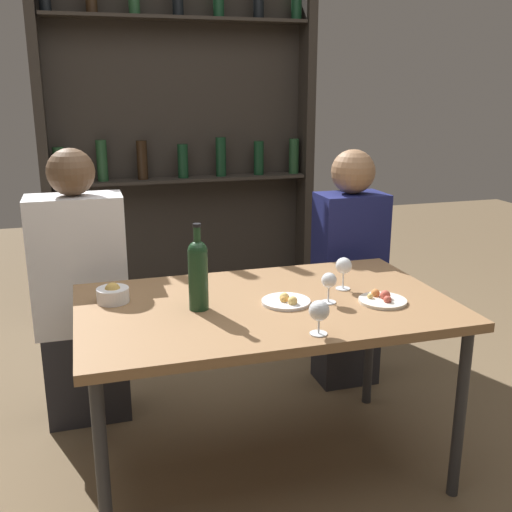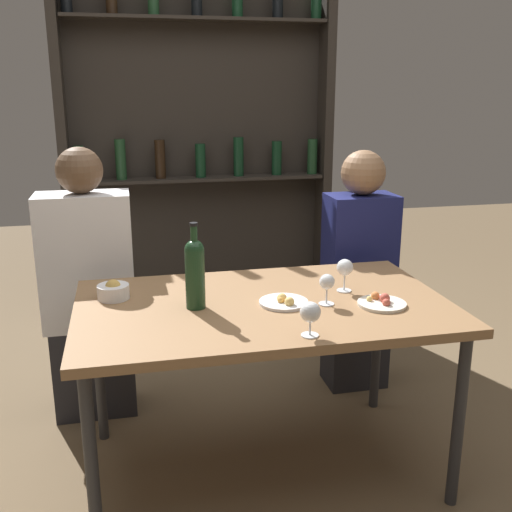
# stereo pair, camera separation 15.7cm
# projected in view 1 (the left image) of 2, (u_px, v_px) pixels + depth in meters

# --- Properties ---
(ground_plane) EXTENTS (10.00, 10.00, 0.00)m
(ground_plane) POSITION_uv_depth(u_px,v_px,m) (265.00, 467.00, 2.51)
(ground_plane) COLOR brown
(dining_table) EXTENTS (1.43, 0.86, 0.73)m
(dining_table) POSITION_uv_depth(u_px,v_px,m) (265.00, 316.00, 2.32)
(dining_table) COLOR olive
(dining_table) RESTS_ON ground_plane
(wine_rack_wall) EXTENTS (1.77, 0.21, 2.19)m
(wine_rack_wall) POSITION_uv_depth(u_px,v_px,m) (181.00, 152.00, 3.93)
(wine_rack_wall) COLOR #28231E
(wine_rack_wall) RESTS_ON ground_plane
(wine_bottle) EXTENTS (0.07, 0.07, 0.33)m
(wine_bottle) POSITION_uv_depth(u_px,v_px,m) (198.00, 272.00, 2.19)
(wine_bottle) COLOR #19381E
(wine_bottle) RESTS_ON dining_table
(wine_glass_0) EXTENTS (0.07, 0.07, 0.13)m
(wine_glass_0) POSITION_uv_depth(u_px,v_px,m) (344.00, 267.00, 2.43)
(wine_glass_0) COLOR silver
(wine_glass_0) RESTS_ON dining_table
(wine_glass_1) EXTENTS (0.07, 0.07, 0.12)m
(wine_glass_1) POSITION_uv_depth(u_px,v_px,m) (319.00, 312.00, 1.99)
(wine_glass_1) COLOR silver
(wine_glass_1) RESTS_ON dining_table
(wine_glass_2) EXTENTS (0.06, 0.06, 0.12)m
(wine_glass_2) POSITION_uv_depth(u_px,v_px,m) (329.00, 282.00, 2.28)
(wine_glass_2) COLOR silver
(wine_glass_2) RESTS_ON dining_table
(food_plate_0) EXTENTS (0.19, 0.19, 0.04)m
(food_plate_0) POSITION_uv_depth(u_px,v_px,m) (287.00, 301.00, 2.29)
(food_plate_0) COLOR white
(food_plate_0) RESTS_ON dining_table
(food_plate_1) EXTENTS (0.18, 0.18, 0.04)m
(food_plate_1) POSITION_uv_depth(u_px,v_px,m) (382.00, 299.00, 2.31)
(food_plate_1) COLOR silver
(food_plate_1) RESTS_ON dining_table
(snack_bowl) EXTENTS (0.12, 0.12, 0.08)m
(snack_bowl) POSITION_uv_depth(u_px,v_px,m) (113.00, 294.00, 2.30)
(snack_bowl) COLOR white
(snack_bowl) RESTS_ON dining_table
(seated_person_left) EXTENTS (0.42, 0.22, 1.28)m
(seated_person_left) POSITION_uv_depth(u_px,v_px,m) (81.00, 297.00, 2.74)
(seated_person_left) COLOR #26262B
(seated_person_left) RESTS_ON ground_plane
(seated_person_right) EXTENTS (0.34, 0.22, 1.24)m
(seated_person_right) POSITION_uv_depth(u_px,v_px,m) (349.00, 274.00, 3.10)
(seated_person_right) COLOR #26262B
(seated_person_right) RESTS_ON ground_plane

